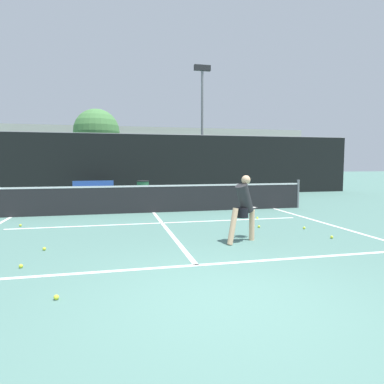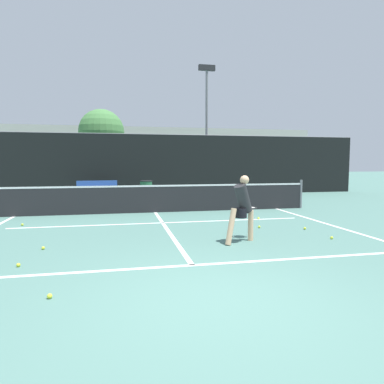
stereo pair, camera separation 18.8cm
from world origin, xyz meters
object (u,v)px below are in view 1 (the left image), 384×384
parked_car (205,181)px  courtside_bench (93,189)px  trash_bin (143,190)px  player_practicing (244,206)px

parked_car → courtside_bench: bearing=-146.5°
courtside_bench → parked_car: bearing=29.4°
trash_bin → parked_car: parked_car is taller
courtside_bench → trash_bin: size_ratio=2.19×
trash_bin → courtside_bench: bearing=171.0°
parked_car → trash_bin: bearing=-132.4°
player_practicing → parked_car: player_practicing is taller
player_practicing → courtside_bench: size_ratio=0.77×
courtside_bench → parked_car: 7.89m
player_practicing → trash_bin: 9.44m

